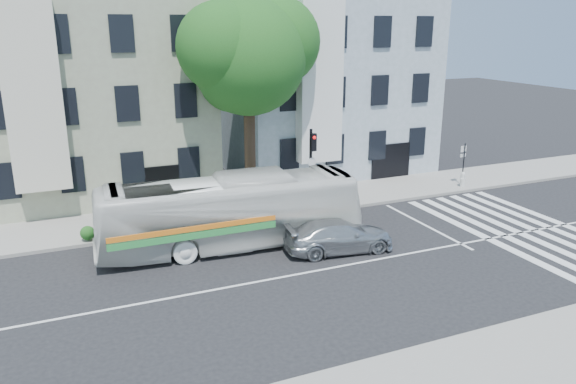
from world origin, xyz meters
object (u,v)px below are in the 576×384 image
bus (230,212)px  sedan (339,236)px  fire_hydrant (463,179)px  traffic_signal (312,160)px

bus → sedan: bearing=-116.1°
bus → fire_hydrant: size_ratio=13.07×
bus → fire_hydrant: bearing=-75.1°
sedan → traffic_signal: bearing=-4.9°
bus → traffic_signal: traffic_signal is taller
bus → traffic_signal: size_ratio=2.62×
sedan → fire_hydrant: bearing=-56.6°
sedan → fire_hydrant: size_ratio=5.42×
bus → sedan: (3.96, -2.23, -0.87)m
bus → traffic_signal: 5.79m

